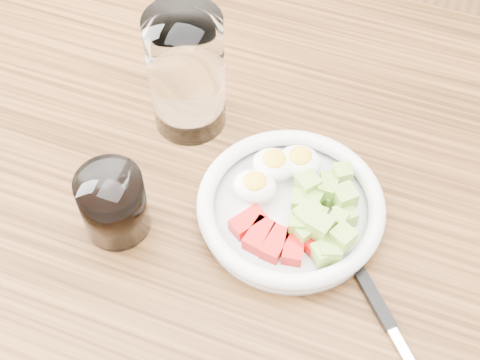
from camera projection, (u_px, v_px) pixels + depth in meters
dining_table at (244, 243)px, 0.91m from camera, size 1.50×0.90×0.77m
bowl at (292, 205)px, 0.80m from camera, size 0.23×0.23×0.06m
fork at (381, 311)px, 0.74m from camera, size 0.16×0.17×0.01m
water_glass at (187, 74)px, 0.84m from camera, size 0.10×0.10×0.17m
coffee_glass at (113, 204)px, 0.77m from camera, size 0.08×0.08×0.09m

